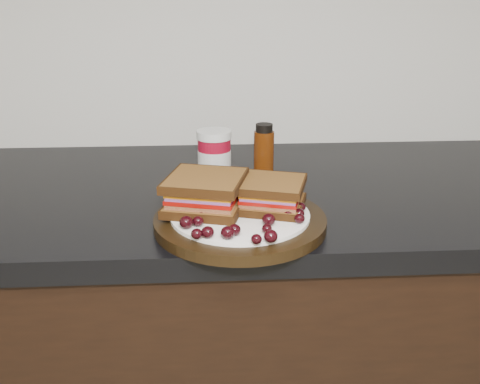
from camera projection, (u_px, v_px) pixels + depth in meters
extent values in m
cube|color=black|center=(257.00, 377.00, 1.22)|extent=(3.96, 0.58, 0.86)
cube|color=black|center=(260.00, 194.00, 1.06)|extent=(3.98, 0.60, 0.04)
cylinder|color=black|center=(240.00, 221.00, 0.87)|extent=(0.28, 0.28, 0.02)
ellipsoid|color=black|center=(186.00, 222.00, 0.81)|extent=(0.02, 0.02, 0.02)
ellipsoid|color=black|center=(198.00, 221.00, 0.81)|extent=(0.02, 0.02, 0.02)
ellipsoid|color=black|center=(197.00, 234.00, 0.77)|extent=(0.02, 0.02, 0.02)
ellipsoid|color=black|center=(208.00, 232.00, 0.77)|extent=(0.02, 0.02, 0.02)
ellipsoid|color=black|center=(228.00, 233.00, 0.77)|extent=(0.02, 0.02, 0.02)
ellipsoid|color=black|center=(235.00, 230.00, 0.78)|extent=(0.02, 0.02, 0.02)
ellipsoid|color=black|center=(256.00, 239.00, 0.76)|extent=(0.02, 0.02, 0.01)
ellipsoid|color=black|center=(271.00, 236.00, 0.76)|extent=(0.02, 0.02, 0.02)
ellipsoid|color=black|center=(267.00, 229.00, 0.79)|extent=(0.02, 0.02, 0.01)
ellipsoid|color=black|center=(269.00, 220.00, 0.82)|extent=(0.02, 0.02, 0.02)
ellipsoid|color=black|center=(299.00, 218.00, 0.82)|extent=(0.02, 0.02, 0.02)
ellipsoid|color=black|center=(288.00, 215.00, 0.84)|extent=(0.02, 0.02, 0.02)
ellipsoid|color=black|center=(299.00, 213.00, 0.84)|extent=(0.02, 0.02, 0.02)
ellipsoid|color=black|center=(301.00, 207.00, 0.87)|extent=(0.02, 0.02, 0.01)
ellipsoid|color=black|center=(285.00, 200.00, 0.89)|extent=(0.02, 0.02, 0.02)
ellipsoid|color=black|center=(275.00, 200.00, 0.89)|extent=(0.02, 0.02, 0.02)
ellipsoid|color=black|center=(217.00, 194.00, 0.92)|extent=(0.02, 0.02, 0.01)
ellipsoid|color=black|center=(211.00, 201.00, 0.89)|extent=(0.02, 0.02, 0.02)
ellipsoid|color=black|center=(194.00, 203.00, 0.88)|extent=(0.02, 0.02, 0.02)
ellipsoid|color=black|center=(195.00, 204.00, 0.88)|extent=(0.02, 0.02, 0.02)
ellipsoid|color=black|center=(205.00, 210.00, 0.85)|extent=(0.02, 0.02, 0.02)
ellipsoid|color=black|center=(202.00, 216.00, 0.83)|extent=(0.02, 0.02, 0.02)
ellipsoid|color=black|center=(214.00, 205.00, 0.88)|extent=(0.02, 0.02, 0.02)
ellipsoid|color=black|center=(190.00, 202.00, 0.89)|extent=(0.02, 0.02, 0.02)
ellipsoid|color=black|center=(199.00, 209.00, 0.85)|extent=(0.02, 0.02, 0.02)
cylinder|color=maroon|center=(214.00, 156.00, 1.07)|extent=(0.07, 0.07, 0.10)
cylinder|color=#491E07|center=(264.00, 152.00, 1.08)|extent=(0.05, 0.05, 0.11)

